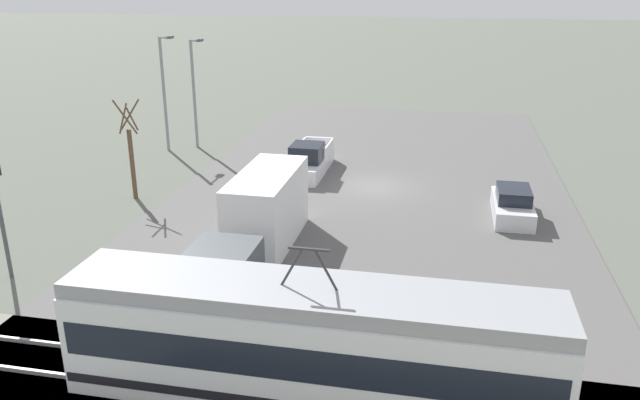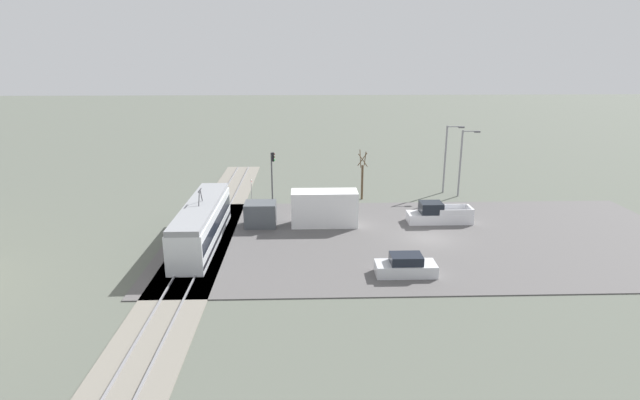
# 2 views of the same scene
# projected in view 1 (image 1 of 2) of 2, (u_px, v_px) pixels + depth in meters

# --- Properties ---
(ground_plane) EXTENTS (320.00, 320.00, 0.00)m
(ground_plane) POSITION_uv_depth(u_px,v_px,m) (373.00, 188.00, 35.12)
(ground_plane) COLOR #565B51
(road_surface) EXTENTS (21.15, 44.14, 0.08)m
(road_surface) POSITION_uv_depth(u_px,v_px,m) (373.00, 187.00, 35.10)
(road_surface) COLOR #565454
(road_surface) RESTS_ON ground
(rail_bed) EXTENTS (57.37, 4.40, 0.22)m
(rail_bed) POSITION_uv_depth(u_px,v_px,m) (293.00, 393.00, 17.70)
(rail_bed) COLOR gray
(rail_bed) RESTS_ON ground
(light_rail_tram) EXTENTS (13.45, 2.67, 4.50)m
(light_rail_tram) POSITION_uv_depth(u_px,v_px,m) (309.00, 344.00, 17.04)
(light_rail_tram) COLOR silver
(light_rail_tram) RESTS_ON ground
(box_truck) EXTENTS (2.35, 10.14, 3.20)m
(box_truck) POSITION_uv_depth(u_px,v_px,m) (258.00, 222.00, 25.98)
(box_truck) COLOR #4C5156
(box_truck) RESTS_ON ground
(pickup_truck) EXTENTS (1.93, 5.89, 1.93)m
(pickup_truck) POSITION_uv_depth(u_px,v_px,m) (309.00, 161.00, 37.33)
(pickup_truck) COLOR silver
(pickup_truck) RESTS_ON ground
(sedan_car_0) EXTENTS (1.81, 4.25, 1.50)m
(sedan_car_0) POSITION_uv_depth(u_px,v_px,m) (513.00, 205.00, 30.39)
(sedan_car_0) COLOR silver
(sedan_car_0) RESTS_ON ground
(street_tree) EXTENTS (1.25, 1.04, 5.33)m
(street_tree) POSITION_uv_depth(u_px,v_px,m) (131.00, 154.00, 32.68)
(street_tree) COLOR brown
(street_tree) RESTS_ON ground
(street_lamp_near_crossing) EXTENTS (0.36, 1.95, 7.58)m
(street_lamp_near_crossing) POSITION_uv_depth(u_px,v_px,m) (165.00, 85.00, 41.42)
(street_lamp_near_crossing) COLOR gray
(street_lamp_near_crossing) RESTS_ON ground
(street_lamp_mid_block) EXTENTS (0.36, 1.95, 7.31)m
(street_lamp_mid_block) POSITION_uv_depth(u_px,v_px,m) (195.00, 85.00, 42.32)
(street_lamp_mid_block) COLOR gray
(street_lamp_mid_block) RESTS_ON ground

